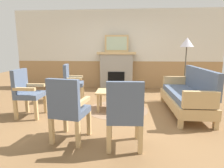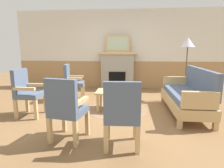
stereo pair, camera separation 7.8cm
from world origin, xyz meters
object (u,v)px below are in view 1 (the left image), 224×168
object	(u,v)px
coffee_table	(118,93)
armchair_front_left	(125,112)
book_on_table	(117,90)
armchair_front_center	(68,107)
fireplace	(116,70)
armchair_near_fireplace	(27,91)
armchair_by_window_left	(71,81)
floor_lamp_by_couch	(187,46)
framed_picture	(117,43)
couch	(187,95)

from	to	relation	value
coffee_table	armchair_front_left	xyz separation A→B (m)	(0.18, -1.68, 0.15)
book_on_table	armchair_front_center	xyz separation A→B (m)	(-0.64, -1.56, 0.08)
fireplace	armchair_front_center	size ratio (longest dim) A/B	1.33
armchair_near_fireplace	armchair_by_window_left	size ratio (longest dim) A/B	1.00
fireplace	book_on_table	xyz separation A→B (m)	(0.13, -2.25, -0.20)
fireplace	armchair_by_window_left	bearing A→B (deg)	-125.74
floor_lamp_by_couch	armchair_near_fireplace	bearing A→B (deg)	-155.86
coffee_table	armchair_front_left	size ratio (longest dim) A/B	0.98
framed_picture	armchair_by_window_left	xyz separation A→B (m)	(-1.13, -1.57, -1.02)
armchair_front_center	armchair_near_fireplace	bearing A→B (deg)	140.08
couch	floor_lamp_by_couch	distance (m)	1.60
fireplace	floor_lamp_by_couch	distance (m)	2.41
coffee_table	couch	bearing A→B (deg)	-3.88
armchair_near_fireplace	floor_lamp_by_couch	xyz separation A→B (m)	(3.64, 1.63, 0.91)
armchair_front_center	book_on_table	bearing A→B (deg)	67.73
book_on_table	floor_lamp_by_couch	xyz separation A→B (m)	(1.81, 1.06, 1.00)
armchair_front_center	coffee_table	bearing A→B (deg)	66.95
fireplace	book_on_table	world-z (taller)	fireplace
armchair_by_window_left	armchair_front_center	xyz separation A→B (m)	(0.62, -2.23, 0.00)
framed_picture	floor_lamp_by_couch	xyz separation A→B (m)	(1.94, -1.18, -0.11)
book_on_table	floor_lamp_by_couch	size ratio (longest dim) A/B	0.11
couch	armchair_front_center	size ratio (longest dim) A/B	1.84
couch	armchair_by_window_left	xyz separation A→B (m)	(-2.79, 0.79, 0.14)
fireplace	armchair_front_left	xyz separation A→B (m)	(0.32, -3.93, -0.11)
fireplace	armchair_front_center	bearing A→B (deg)	-97.65
floor_lamp_by_couch	armchair_front_left	bearing A→B (deg)	-120.46
fireplace	armchair_front_left	world-z (taller)	fireplace
coffee_table	armchair_front_center	xyz separation A→B (m)	(-0.66, -1.55, 0.15)
coffee_table	armchair_by_window_left	xyz separation A→B (m)	(-1.28, 0.69, 0.15)
framed_picture	book_on_table	bearing A→B (deg)	-86.76
armchair_front_left	floor_lamp_by_couch	world-z (taller)	floor_lamp_by_couch
armchair_near_fireplace	coffee_table	bearing A→B (deg)	16.82
couch	armchair_front_center	bearing A→B (deg)	-146.34
framed_picture	book_on_table	size ratio (longest dim) A/B	4.33
coffee_table	armchair_by_window_left	bearing A→B (deg)	151.70
armchair_front_left	armchair_front_center	world-z (taller)	same
book_on_table	floor_lamp_by_couch	world-z (taller)	floor_lamp_by_couch
fireplace	book_on_table	size ratio (longest dim) A/B	7.04
couch	armchair_by_window_left	distance (m)	2.90
armchair_by_window_left	armchair_front_left	xyz separation A→B (m)	(1.45, -2.37, 0.00)
armchair_near_fireplace	fireplace	bearing A→B (deg)	58.93
couch	armchair_front_left	size ratio (longest dim) A/B	1.84
book_on_table	floor_lamp_by_couch	distance (m)	2.33
fireplace	floor_lamp_by_couch	xyz separation A→B (m)	(1.94, -1.18, 0.80)
framed_picture	armchair_front_left	bearing A→B (deg)	-85.30
armchair_front_left	armchair_front_center	distance (m)	0.84
armchair_front_left	floor_lamp_by_couch	size ratio (longest dim) A/B	0.58
framed_picture	armchair_near_fireplace	size ratio (longest dim) A/B	0.82
armchair_by_window_left	armchair_near_fireplace	bearing A→B (deg)	-114.47
fireplace	framed_picture	distance (m)	0.91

